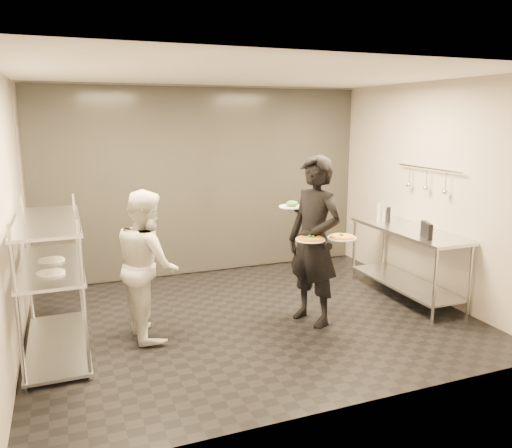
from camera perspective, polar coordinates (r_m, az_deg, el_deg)
name	(u,v)px	position (r m, az deg, el deg)	size (l,w,h in m)	color
room_shell	(221,189)	(6.74, -3.99, 4.02)	(5.00, 4.00, 2.80)	black
pass_rack	(52,278)	(5.44, -22.24, -5.71)	(0.60, 1.60, 1.50)	#B5B7BC
prep_counter	(407,251)	(6.87, 16.86, -2.92)	(0.60, 1.80, 0.92)	#B5B7BC
utensil_rail	(427,180)	(6.85, 18.97, 4.76)	(0.07, 1.20, 0.31)	#B5B7BC
waiter	(314,241)	(5.70, 6.67, -1.98)	(0.71, 0.46, 1.94)	black
chef	(147,264)	(5.49, -12.30, -4.50)	(0.78, 0.61, 1.61)	silver
pizza_plate_near	(310,239)	(5.44, 6.23, -1.69)	(0.32, 0.32, 0.05)	white
pizza_plate_far	(342,237)	(5.56, 9.78, -1.48)	(0.32, 0.32, 0.05)	white
salad_plate	(292,205)	(5.86, 4.12, 2.16)	(0.31, 0.31, 0.07)	white
pos_monitor	(427,230)	(6.34, 18.91, -0.67)	(0.05, 0.27, 0.19)	black
bottle_green	(379,212)	(7.22, 13.91, 1.31)	(0.07, 0.07, 0.23)	#919E92
bottle_clear	(384,215)	(7.20, 14.44, 1.01)	(0.05, 0.05, 0.17)	#919E92
bottle_dark	(388,214)	(7.18, 14.89, 1.08)	(0.06, 0.06, 0.20)	black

